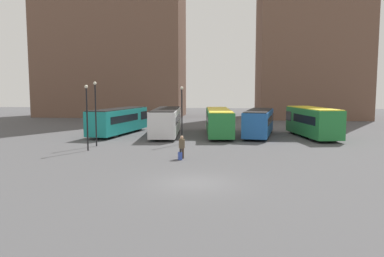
{
  "coord_description": "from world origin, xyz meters",
  "views": [
    {
      "loc": [
        1.85,
        -19.37,
        4.97
      ],
      "look_at": [
        -1.29,
        11.62,
        1.69
      ],
      "focal_mm": 35.0,
      "sensor_mm": 36.0,
      "label": 1
    }
  ],
  "objects_px": {
    "bus_2": "(219,121)",
    "traveler": "(182,145)",
    "lamp_post_0": "(87,112)",
    "lamp_post_2": "(96,108)",
    "bus_3": "(259,122)",
    "lamp_post_1": "(182,110)",
    "suitcase": "(180,156)",
    "bus_0": "(119,120)",
    "bus_1": "(166,121)",
    "bus_4": "(312,121)"
  },
  "relations": [
    {
      "from": "bus_0",
      "to": "lamp_post_0",
      "type": "relative_size",
      "value": 2.05
    },
    {
      "from": "bus_0",
      "to": "bus_1",
      "type": "height_order",
      "value": "bus_1"
    },
    {
      "from": "bus_1",
      "to": "lamp_post_0",
      "type": "bearing_deg",
      "value": 152.26
    },
    {
      "from": "bus_2",
      "to": "traveler",
      "type": "distance_m",
      "value": 14.43
    },
    {
      "from": "bus_2",
      "to": "bus_1",
      "type": "bearing_deg",
      "value": 92.44
    },
    {
      "from": "bus_3",
      "to": "bus_0",
      "type": "bearing_deg",
      "value": 99.27
    },
    {
      "from": "lamp_post_1",
      "to": "bus_2",
      "type": "bearing_deg",
      "value": 66.43
    },
    {
      "from": "traveler",
      "to": "lamp_post_1",
      "type": "height_order",
      "value": "lamp_post_1"
    },
    {
      "from": "bus_3",
      "to": "lamp_post_1",
      "type": "distance_m",
      "value": 10.09
    },
    {
      "from": "traveler",
      "to": "lamp_post_2",
      "type": "xyz_separation_m",
      "value": [
        -8.21,
        5.11,
        2.33
      ]
    },
    {
      "from": "bus_4",
      "to": "suitcase",
      "type": "bearing_deg",
      "value": 128.93
    },
    {
      "from": "lamp_post_1",
      "to": "lamp_post_2",
      "type": "relative_size",
      "value": 0.93
    },
    {
      "from": "lamp_post_1",
      "to": "lamp_post_2",
      "type": "xyz_separation_m",
      "value": [
        -7.3,
        -2.01,
        0.21
      ]
    },
    {
      "from": "bus_2",
      "to": "traveler",
      "type": "bearing_deg",
      "value": 166.59
    },
    {
      "from": "bus_3",
      "to": "bus_4",
      "type": "xyz_separation_m",
      "value": [
        5.38,
        -0.66,
        0.15
      ]
    },
    {
      "from": "bus_3",
      "to": "lamp_post_0",
      "type": "height_order",
      "value": "lamp_post_0"
    },
    {
      "from": "bus_4",
      "to": "lamp_post_1",
      "type": "height_order",
      "value": "lamp_post_1"
    },
    {
      "from": "bus_4",
      "to": "lamp_post_0",
      "type": "bearing_deg",
      "value": 107.82
    },
    {
      "from": "bus_1",
      "to": "lamp_post_1",
      "type": "height_order",
      "value": "lamp_post_1"
    },
    {
      "from": "bus_0",
      "to": "bus_1",
      "type": "bearing_deg",
      "value": -84.64
    },
    {
      "from": "bus_0",
      "to": "traveler",
      "type": "height_order",
      "value": "bus_0"
    },
    {
      "from": "bus_0",
      "to": "bus_2",
      "type": "bearing_deg",
      "value": -79.16
    },
    {
      "from": "suitcase",
      "to": "lamp_post_2",
      "type": "relative_size",
      "value": 0.14
    },
    {
      "from": "bus_0",
      "to": "lamp_post_0",
      "type": "height_order",
      "value": "lamp_post_0"
    },
    {
      "from": "bus_1",
      "to": "bus_4",
      "type": "xyz_separation_m",
      "value": [
        15.33,
        -0.44,
        0.09
      ]
    },
    {
      "from": "bus_3",
      "to": "bus_1",
      "type": "bearing_deg",
      "value": 100.97
    },
    {
      "from": "lamp_post_0",
      "to": "lamp_post_2",
      "type": "relative_size",
      "value": 0.94
    },
    {
      "from": "lamp_post_0",
      "to": "bus_4",
      "type": "bearing_deg",
      "value": 27.63
    },
    {
      "from": "bus_3",
      "to": "suitcase",
      "type": "distance_m",
      "value": 15.78
    },
    {
      "from": "bus_2",
      "to": "bus_4",
      "type": "bearing_deg",
      "value": -101.3
    },
    {
      "from": "bus_3",
      "to": "lamp_post_1",
      "type": "relative_size",
      "value": 1.92
    },
    {
      "from": "bus_0",
      "to": "bus_2",
      "type": "relative_size",
      "value": 0.93
    },
    {
      "from": "bus_4",
      "to": "lamp_post_2",
      "type": "xyz_separation_m",
      "value": [
        -20.1,
        -8.01,
        1.64
      ]
    },
    {
      "from": "bus_0",
      "to": "bus_2",
      "type": "height_order",
      "value": "bus_0"
    },
    {
      "from": "bus_1",
      "to": "traveler",
      "type": "xyz_separation_m",
      "value": [
        3.45,
        -13.55,
        -0.59
      ]
    },
    {
      "from": "traveler",
      "to": "bus_4",
      "type": "bearing_deg",
      "value": -63.96
    },
    {
      "from": "bus_2",
      "to": "lamp_post_1",
      "type": "height_order",
      "value": "lamp_post_1"
    },
    {
      "from": "bus_0",
      "to": "bus_2",
      "type": "distance_m",
      "value": 11.0
    },
    {
      "from": "traveler",
      "to": "suitcase",
      "type": "relative_size",
      "value": 2.08
    },
    {
      "from": "bus_0",
      "to": "lamp_post_2",
      "type": "relative_size",
      "value": 1.94
    },
    {
      "from": "bus_2",
      "to": "suitcase",
      "type": "relative_size",
      "value": 14.75
    },
    {
      "from": "bus_4",
      "to": "suitcase",
      "type": "distance_m",
      "value": 18.18
    },
    {
      "from": "bus_4",
      "to": "bus_0",
      "type": "bearing_deg",
      "value": 78.05
    },
    {
      "from": "suitcase",
      "to": "lamp_post_1",
      "type": "relative_size",
      "value": 0.15
    },
    {
      "from": "bus_4",
      "to": "lamp_post_2",
      "type": "bearing_deg",
      "value": 101.91
    },
    {
      "from": "traveler",
      "to": "lamp_post_2",
      "type": "bearing_deg",
      "value": 36.36
    },
    {
      "from": "lamp_post_1",
      "to": "bus_3",
      "type": "bearing_deg",
      "value": 41.94
    },
    {
      "from": "lamp_post_0",
      "to": "lamp_post_2",
      "type": "distance_m",
      "value": 2.44
    },
    {
      "from": "lamp_post_0",
      "to": "lamp_post_1",
      "type": "xyz_separation_m",
      "value": [
        7.14,
        4.43,
        -0.05
      ]
    },
    {
      "from": "lamp_post_2",
      "to": "lamp_post_1",
      "type": "bearing_deg",
      "value": 15.38
    }
  ]
}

